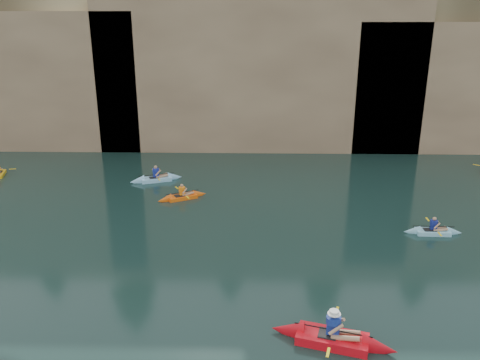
{
  "coord_description": "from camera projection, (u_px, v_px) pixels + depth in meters",
  "views": [
    {
      "loc": [
        1.44,
        -12.88,
        9.22
      ],
      "look_at": [
        0.97,
        5.88,
        3.0
      ],
      "focal_mm": 35.0,
      "sensor_mm": 36.0,
      "label": 1
    }
  ],
  "objects": [
    {
      "name": "main_kayaker",
      "position": [
        332.0,
        338.0,
        14.2
      ],
      "size": [
        3.9,
        2.48,
        1.42
      ],
      "rotation": [
        0.0,
        0.0,
        -0.29
      ],
      "color": "red",
      "rests_on": "ground"
    },
    {
      "name": "cliff",
      "position": [
        236.0,
        63.0,
        41.74
      ],
      "size": [
        70.0,
        16.0,
        12.0
      ],
      "primitive_type": "cube",
      "color": "tan",
      "rests_on": "ground"
    },
    {
      "name": "sea_cave_east",
      "position": [
        366.0,
        123.0,
        35.04
      ],
      "size": [
        5.0,
        1.0,
        4.5
      ],
      "primitive_type": "cube",
      "color": "black",
      "rests_on": "ground"
    },
    {
      "name": "kayaker_ltblue_near",
      "position": [
        433.0,
        231.0,
        21.7
      ],
      "size": [
        2.68,
        2.11,
        1.05
      ],
      "rotation": [
        0.0,
        0.0,
        -0.03
      ],
      "color": "#8FD6F0",
      "rests_on": "ground"
    },
    {
      "name": "cliff_slab_center",
      "position": [
        259.0,
        75.0,
        34.76
      ],
      "size": [
        24.0,
        2.4,
        11.4
      ],
      "primitive_type": "cube",
      "color": "tan",
      "rests_on": "ground"
    },
    {
      "name": "ground",
      "position": [
        206.0,
        324.0,
        15.16
      ],
      "size": [
        160.0,
        160.0,
        0.0
      ],
      "primitive_type": "plane",
      "color": "black",
      "rests_on": "ground"
    },
    {
      "name": "sea_cave_center",
      "position": [
        180.0,
        131.0,
        35.58
      ],
      "size": [
        3.5,
        1.0,
        3.2
      ],
      "primitive_type": "cube",
      "color": "black",
      "rests_on": "ground"
    },
    {
      "name": "kayaker_orange",
      "position": [
        182.0,
        197.0,
        26.09
      ],
      "size": [
        2.82,
        1.94,
        1.08
      ],
      "rotation": [
        0.0,
        0.0,
        0.49
      ],
      "color": "#FF6110",
      "rests_on": "ground"
    },
    {
      "name": "kayaker_ltblue_mid",
      "position": [
        156.0,
        179.0,
        29.06
      ],
      "size": [
        3.31,
        2.3,
        1.24
      ],
      "rotation": [
        0.0,
        0.0,
        0.38
      ],
      "color": "#98D8FF",
      "rests_on": "ground"
    }
  ]
}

